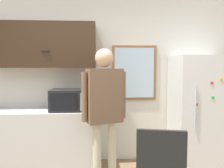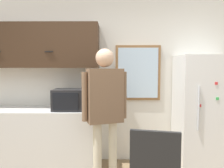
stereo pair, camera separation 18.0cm
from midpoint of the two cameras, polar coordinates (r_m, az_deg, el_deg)
The scene contains 7 objects.
back_wall at distance 3.57m, azimuth -5.33°, elevation 1.40°, with size 6.00×0.06×2.70m.
counter at distance 3.61m, azimuth -23.81°, elevation -13.35°, with size 2.18×0.63×0.91m.
upper_cabinets at distance 3.59m, azimuth -23.75°, elevation 9.22°, with size 2.18×0.38×0.67m.
microwave at distance 3.23m, azimuth -12.81°, elevation -4.09°, with size 0.51×0.38×0.30m.
person at distance 2.80m, azimuth -3.85°, elevation -4.78°, with size 0.57×0.35×1.77m.
refrigerator at distance 3.58m, azimuth 20.52°, elevation -6.90°, with size 0.80×0.68×1.70m.
window at distance 3.56m, azimuth 4.36°, elevation 2.92°, with size 0.72×0.05×0.88m.
Camera 1 is at (0.03, -1.61, 1.53)m, focal length 35.00 mm.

